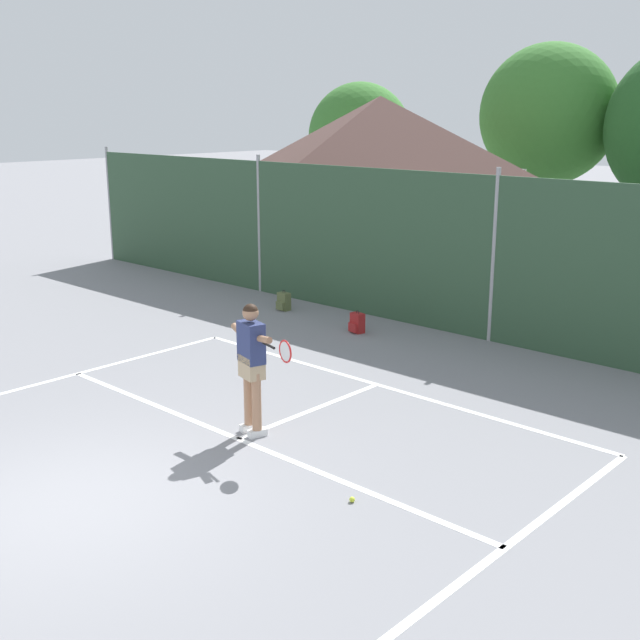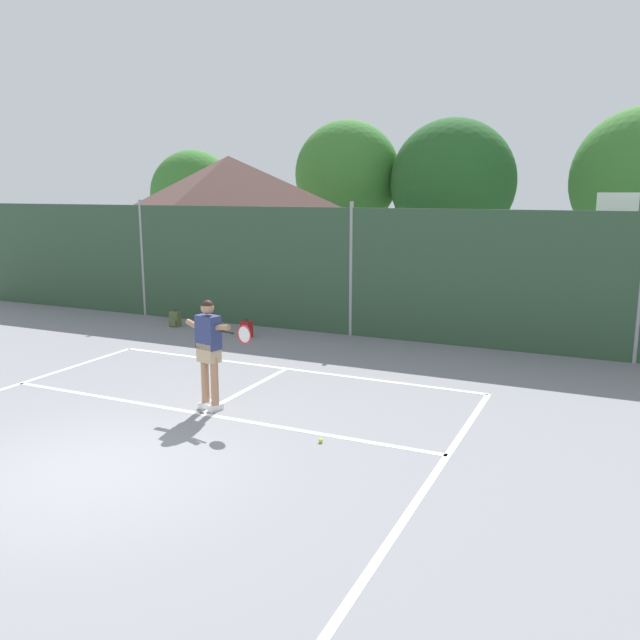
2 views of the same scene
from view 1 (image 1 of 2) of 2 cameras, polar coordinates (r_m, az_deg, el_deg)
The scene contains 8 objects.
ground_plane at distance 9.67m, azimuth -17.22°, elevation -12.49°, with size 120.00×120.00×0.00m, color gray.
court_markings at distance 9.97m, azimuth -13.97°, elevation -11.39°, with size 8.30×11.10×0.01m.
chainlink_fence at distance 15.41m, azimuth 12.41°, elevation 4.24°, with size 26.09×0.09×3.33m.
clubhouse_building at distance 22.46m, azimuth 4.27°, elevation 10.00°, with size 6.87×5.37×4.74m.
tennis_player at distance 10.73m, azimuth -4.92°, elevation -2.70°, with size 1.43×0.35×1.85m.
tennis_ball at distance 9.27m, azimuth 2.33°, elevation -12.80°, with size 0.07×0.07×0.07m, color #CCE033.
backpack_olive at distance 17.75m, azimuth -2.64°, elevation 1.32°, with size 0.29×0.25×0.46m.
backpack_red at distance 15.95m, azimuth 2.68°, elevation -0.24°, with size 0.31×0.28×0.46m.
Camera 1 is at (7.60, -4.13, 4.33)m, focal length 44.39 mm.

